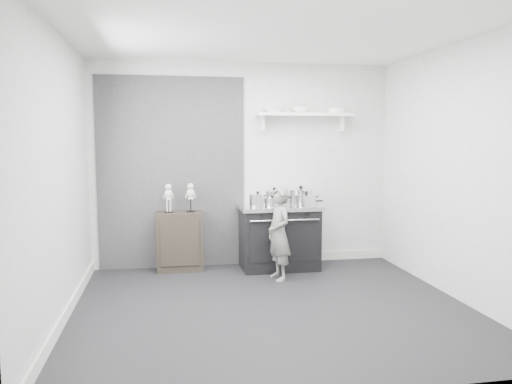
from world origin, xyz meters
TOP-DOWN VIEW (x-y plane):
  - ground at (0.00, 0.00)m, footprint 4.00×4.00m
  - room_shell at (-0.09, 0.15)m, footprint 4.02×3.62m
  - wall_shelf at (0.80, 1.68)m, footprint 1.30×0.26m
  - stove at (0.42, 1.48)m, footprint 1.04×0.65m
  - side_cabinet at (-0.87, 1.61)m, footprint 0.58×0.34m
  - child at (0.30, 0.96)m, footprint 0.35×0.46m
  - pot_front_left at (0.12, 1.37)m, footprint 0.31×0.22m
  - pot_back_left at (0.39, 1.63)m, footprint 0.34×0.26m
  - pot_back_right at (0.74, 1.58)m, footprint 0.40×0.31m
  - pot_front_right at (0.73, 1.29)m, footprint 0.35×0.27m
  - pot_front_center at (0.30, 1.32)m, footprint 0.26×0.17m
  - skeleton_full at (-1.00, 1.61)m, footprint 0.12×0.08m
  - skeleton_torso at (-0.72, 1.61)m, footprint 0.12×0.08m
  - bowl_large at (0.39, 1.67)m, footprint 0.28×0.28m
  - bowl_small at (0.75, 1.67)m, footprint 0.23×0.23m
  - plate_stack at (1.24, 1.67)m, footprint 0.24×0.24m

SIDE VIEW (x-z plane):
  - ground at x=0.00m, z-range 0.00..0.00m
  - side_cabinet at x=-0.87m, z-range 0.00..0.76m
  - stove at x=0.42m, z-range 0.00..0.84m
  - child at x=0.30m, z-range 0.00..1.12m
  - pot_front_center at x=0.30m, z-range 0.82..0.97m
  - pot_front_right at x=0.73m, z-range 0.82..1.01m
  - pot_front_left at x=0.12m, z-range 0.82..1.02m
  - pot_back_left at x=0.39m, z-range 0.82..1.04m
  - pot_back_right at x=0.74m, z-range 0.81..1.05m
  - skeleton_full at x=-1.00m, z-range 0.76..1.18m
  - skeleton_torso at x=-0.72m, z-range 0.76..1.19m
  - room_shell at x=-0.09m, z-range 0.28..2.99m
  - wall_shelf at x=0.80m, z-range 1.89..2.13m
  - plate_stack at x=1.24m, z-range 2.04..2.10m
  - bowl_large at x=0.39m, z-range 2.04..2.11m
  - bowl_small at x=0.75m, z-range 2.04..2.11m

